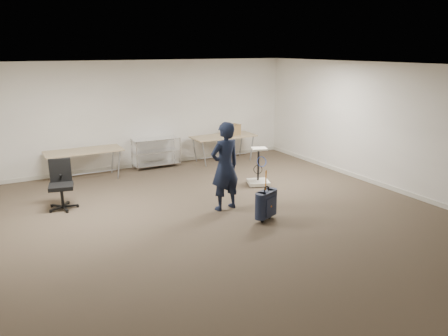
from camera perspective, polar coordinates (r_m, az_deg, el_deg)
ground at (r=8.20m, az=1.29°, el=-6.76°), size 9.00×9.00×0.00m
room_shell at (r=9.33m, az=-2.90°, el=-3.65°), size 8.00×9.00×9.00m
folding_table_left at (r=10.98m, az=-17.84°, el=1.95°), size 1.80×0.75×0.73m
folding_table_right at (r=12.21m, az=-0.07°, el=4.00°), size 1.80×0.75×0.73m
wire_shelf at (r=11.74m, az=-8.86°, el=2.16°), size 1.22×0.47×0.80m
person at (r=8.46m, az=0.13°, el=0.21°), size 0.69×0.50×1.75m
suitcase at (r=8.07m, az=5.51°, el=-4.71°), size 0.40×0.32×0.97m
office_chair at (r=9.25m, az=-20.40°, el=-3.18°), size 0.59×0.59×0.98m
equipment_cart at (r=10.20m, az=4.54°, el=-0.94°), size 0.62×0.62×0.88m
cardboard_box at (r=12.30m, az=1.09°, el=5.03°), size 0.45×0.37×0.30m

